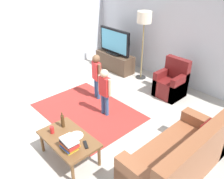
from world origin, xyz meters
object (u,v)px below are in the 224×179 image
at_px(child_near_tv, 97,73).
at_px(soda_can, 52,130).
at_px(floor_lamp, 144,21).
at_px(tv_stand, 115,62).
at_px(child_center, 105,88).
at_px(bottle, 63,121).
at_px(plate, 76,136).
at_px(book_stack, 69,144).
at_px(tv_remote, 86,145).
at_px(couch, 181,160).
at_px(coffee_table, 69,140).
at_px(armchair, 172,84).
at_px(tv, 114,42).

relative_size(child_near_tv, soda_can, 8.96).
bearing_deg(child_near_tv, floor_lamp, 90.64).
relative_size(tv_stand, child_center, 1.17).
height_order(bottle, plate, bottle).
height_order(book_stack, tv_remote, book_stack).
bearing_deg(couch, tv_remote, -139.73).
height_order(floor_lamp, coffee_table, floor_lamp).
bearing_deg(floor_lamp, child_center, -70.99).
bearing_deg(child_center, couch, -6.84).
height_order(couch, plate, couch).
distance_m(child_center, bottle, 1.19).
relative_size(armchair, plate, 4.09).
bearing_deg(coffee_table, child_near_tv, 127.16).
distance_m(armchair, bottle, 2.87).
xyz_separation_m(armchair, coffee_table, (0.10, -2.96, 0.07)).
bearing_deg(couch, tv_stand, 150.62).
height_order(tv_stand, book_stack, book_stack).
height_order(couch, book_stack, couch).
bearing_deg(book_stack, coffee_table, 151.55).
xyz_separation_m(floor_lamp, child_center, (0.65, -1.89, -0.93)).
height_order(tv, armchair, tv).
relative_size(book_stack, plate, 1.29).
bearing_deg(book_stack, tv_remote, 65.57).
distance_m(bottle, soda_can, 0.23).
height_order(tv_stand, coffee_table, tv_stand).
xyz_separation_m(couch, floor_lamp, (-2.62, 2.12, 1.25)).
relative_size(coffee_table, plate, 4.55).
relative_size(armchair, tv_remote, 5.29).
distance_m(coffee_table, tv_remote, 0.34).
relative_size(tv_stand, tv, 1.09).
bearing_deg(tv_remote, child_near_tv, 160.76).
distance_m(couch, floor_lamp, 3.60).
xyz_separation_m(tv_stand, book_stack, (2.31, -3.12, 0.27)).
distance_m(tv_stand, coffee_table, 3.66).
distance_m(floor_lamp, soda_can, 3.56).
bearing_deg(tv_remote, armchair, 123.29).
height_order(tv_remote, plate, plate).
xyz_separation_m(tv, bottle, (1.79, -2.87, -0.31)).
distance_m(tv, child_near_tv, 1.67).
xyz_separation_m(tv_stand, child_center, (1.53, -1.74, 0.37)).
relative_size(floor_lamp, tv_remote, 10.47).
height_order(floor_lamp, child_center, floor_lamp).
height_order(tv, coffee_table, tv).
xyz_separation_m(floor_lamp, child_near_tv, (0.02, -1.57, -0.90)).
xyz_separation_m(couch, book_stack, (-1.19, -1.14, 0.22)).
height_order(child_near_tv, child_center, child_near_tv).
distance_m(child_center, plate, 1.31).
bearing_deg(book_stack, tv, 126.78).
xyz_separation_m(tv, book_stack, (2.31, -3.09, -0.33)).
relative_size(coffee_table, bottle, 3.51).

